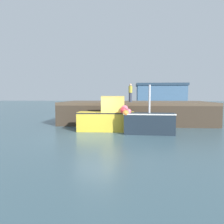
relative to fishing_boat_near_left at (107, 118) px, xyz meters
The scene contains 6 objects.
ground 2.24m from the fishing_boat_near_left, 108.00° to the right, with size 120.00×160.00×0.10m.
pier 4.89m from the fishing_boat_near_left, 64.02° to the left, with size 13.42×6.23×1.99m.
fishing_boat_near_left is the anchor object (origin of this frame).
fishing_boat_near_right 2.96m from the fishing_boat_near_left, 20.16° to the right, with size 3.65×1.29×3.29m.
dockworker 4.79m from the fishing_boat_near_left, 67.89° to the left, with size 0.34×0.34×1.64m.
warehouse 31.88m from the fishing_boat_near_left, 75.54° to the left, with size 10.11×7.06×5.01m.
Camera 1 is at (2.27, -13.55, 2.62)m, focal length 34.52 mm.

